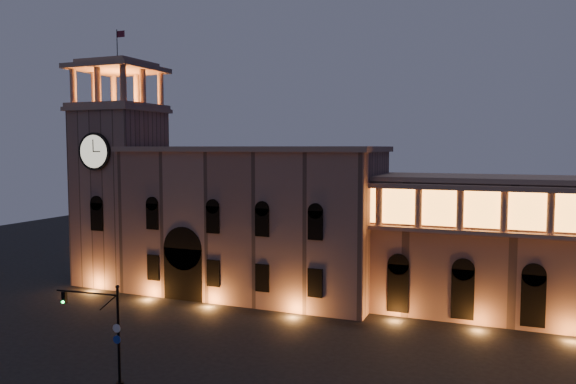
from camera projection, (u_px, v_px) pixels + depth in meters
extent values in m
plane|color=black|center=(161.00, 359.00, 46.51)|extent=(160.00, 160.00, 0.00)
cube|color=#8B675B|center=(253.00, 223.00, 66.92)|extent=(30.00, 12.00, 17.00)
cube|color=gray|center=(253.00, 149.00, 66.22)|extent=(30.80, 12.80, 0.60)
cube|color=black|center=(186.00, 273.00, 64.61)|extent=(5.00, 1.40, 6.00)
cylinder|color=black|center=(186.00, 248.00, 64.37)|extent=(5.00, 1.40, 5.00)
cube|color=orange|center=(185.00, 276.00, 64.44)|extent=(4.20, 0.20, 5.00)
cube|color=#8B675B|center=(121.00, 198.00, 72.71)|extent=(9.00, 9.00, 22.00)
cube|color=gray|center=(119.00, 110.00, 71.82)|extent=(9.80, 9.80, 0.50)
cylinder|color=black|center=(94.00, 151.00, 67.91)|extent=(4.60, 0.35, 4.60)
cylinder|color=beige|center=(94.00, 152.00, 67.78)|extent=(4.00, 0.12, 4.00)
cube|color=gray|center=(119.00, 106.00, 71.78)|extent=(9.40, 9.40, 0.50)
cube|color=orange|center=(119.00, 104.00, 71.76)|extent=(6.80, 6.80, 0.15)
cylinder|color=gray|center=(73.00, 86.00, 69.50)|extent=(0.76, 0.76, 4.20)
cylinder|color=gray|center=(98.00, 85.00, 68.08)|extent=(0.76, 0.76, 4.20)
cylinder|color=gray|center=(123.00, 83.00, 66.66)|extent=(0.76, 0.76, 4.20)
cylinder|color=gray|center=(114.00, 92.00, 76.53)|extent=(0.76, 0.76, 4.20)
cylinder|color=gray|center=(137.00, 91.00, 75.11)|extent=(0.76, 0.76, 4.20)
cylinder|color=gray|center=(161.00, 89.00, 73.69)|extent=(0.76, 0.76, 4.20)
cylinder|color=gray|center=(94.00, 89.00, 73.02)|extent=(0.76, 0.76, 4.20)
cylinder|color=gray|center=(143.00, 87.00, 70.18)|extent=(0.76, 0.76, 4.20)
cube|color=gray|center=(118.00, 69.00, 71.41)|extent=(9.80, 9.80, 0.60)
cube|color=gray|center=(118.00, 64.00, 71.36)|extent=(7.50, 7.50, 0.60)
cylinder|color=black|center=(117.00, 46.00, 71.18)|extent=(0.10, 0.10, 4.00)
plane|color=#531728|center=(121.00, 34.00, 70.84)|extent=(1.20, 0.00, 1.20)
cube|color=#866256|center=(568.00, 252.00, 56.18)|extent=(40.00, 10.00, 14.00)
cube|color=gray|center=(571.00, 180.00, 55.61)|extent=(40.60, 10.60, 0.50)
cube|color=gray|center=(574.00, 238.00, 50.92)|extent=(40.00, 1.20, 0.40)
cube|color=gray|center=(576.00, 191.00, 50.58)|extent=(40.00, 1.40, 0.50)
cube|color=orange|center=(575.00, 213.00, 51.25)|extent=(38.00, 0.15, 3.60)
cylinder|color=gray|center=(379.00, 206.00, 57.47)|extent=(0.70, 0.70, 4.00)
cylinder|color=gray|center=(418.00, 208.00, 55.97)|extent=(0.70, 0.70, 4.00)
cylinder|color=gray|center=(460.00, 209.00, 54.48)|extent=(0.70, 0.70, 4.00)
cylinder|color=gray|center=(504.00, 211.00, 52.98)|extent=(0.70, 0.70, 4.00)
cylinder|color=gray|center=(551.00, 213.00, 51.49)|extent=(0.70, 0.70, 4.00)
cylinder|color=black|center=(119.00, 338.00, 40.85)|extent=(0.21, 0.21, 7.31)
cylinder|color=black|center=(120.00, 384.00, 41.13)|extent=(0.59, 0.59, 0.31)
sphere|color=black|center=(117.00, 287.00, 40.55)|extent=(0.29, 0.29, 0.29)
cylinder|color=black|center=(87.00, 293.00, 41.35)|extent=(5.21, 0.61, 0.13)
cube|color=black|center=(64.00, 298.00, 41.96)|extent=(0.34, 0.32, 0.89)
cylinder|color=#0CE53F|center=(63.00, 302.00, 41.82)|extent=(0.20, 0.10, 0.19)
cylinder|color=silver|center=(117.00, 328.00, 40.67)|extent=(0.63, 0.10, 0.63)
cylinder|color=navy|center=(117.00, 340.00, 40.73)|extent=(0.63, 0.10, 0.63)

